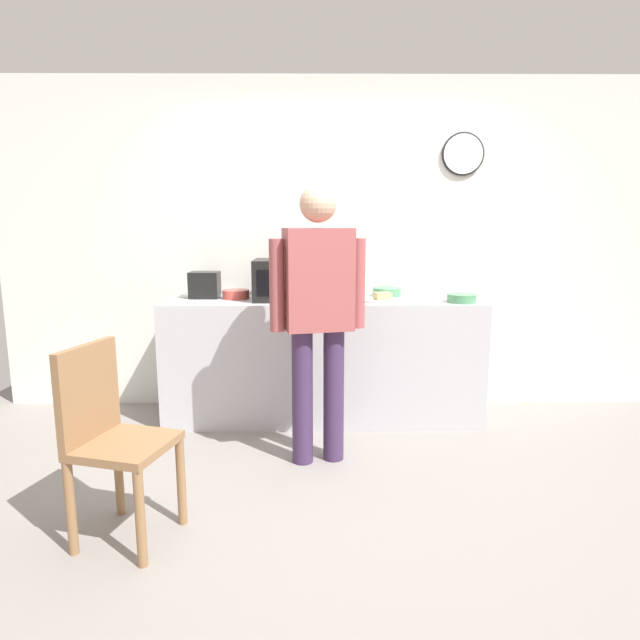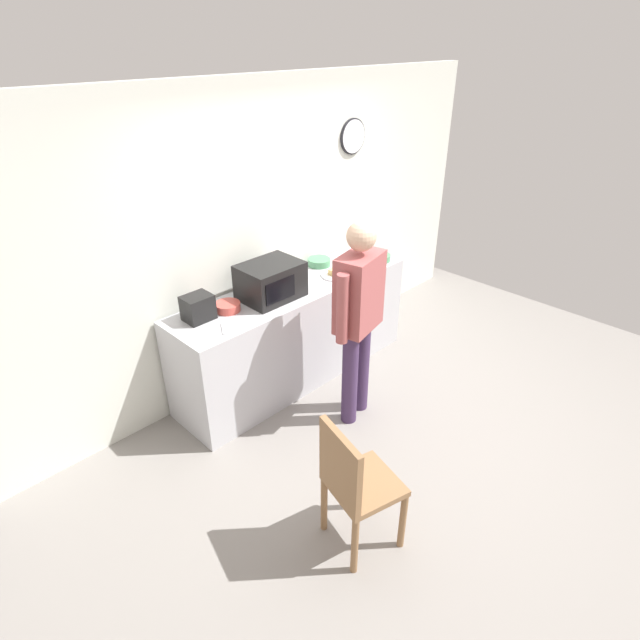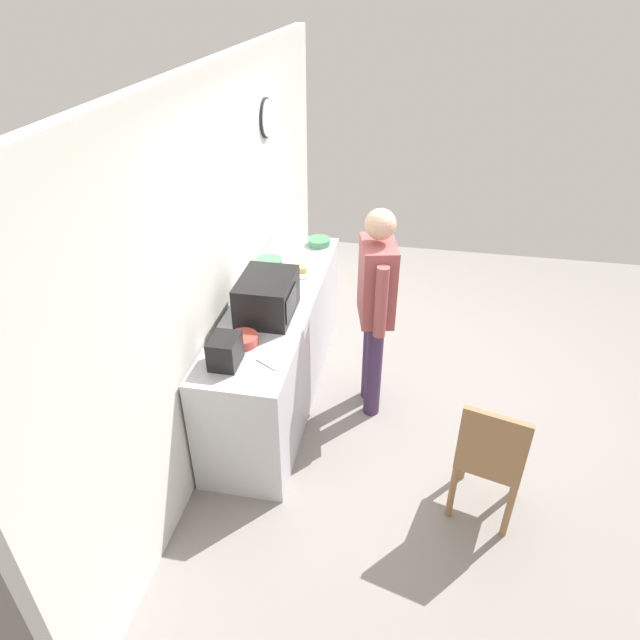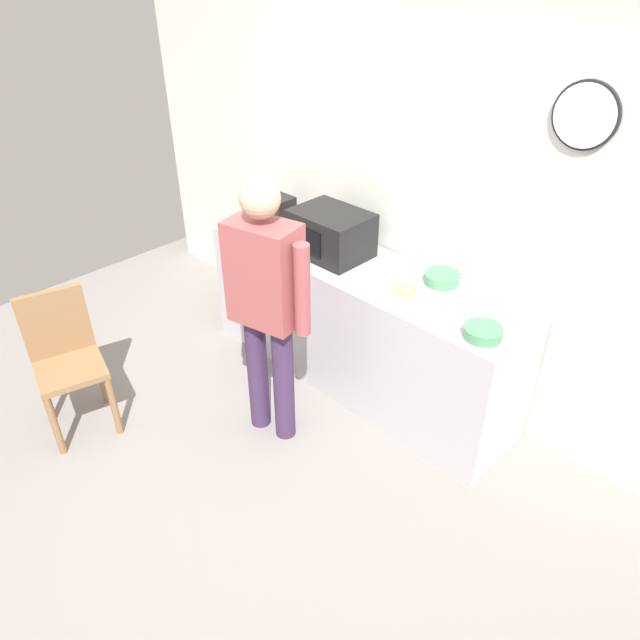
{
  "view_description": "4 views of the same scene",
  "coord_description": "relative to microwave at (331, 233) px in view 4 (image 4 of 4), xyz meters",
  "views": [
    {
      "loc": [
        -0.16,
        -2.8,
        1.49
      ],
      "look_at": [
        -0.13,
        0.88,
        0.83
      ],
      "focal_mm": 30.39,
      "sensor_mm": 36.0,
      "label": 1
    },
    {
      "loc": [
        -2.83,
        -1.8,
        2.87
      ],
      "look_at": [
        -0.18,
        0.83,
        0.78
      ],
      "focal_mm": 28.85,
      "sensor_mm": 36.0,
      "label": 2
    },
    {
      "loc": [
        -3.76,
        0.19,
        3.1
      ],
      "look_at": [
        -0.08,
        0.88,
        0.73
      ],
      "focal_mm": 31.45,
      "sensor_mm": 36.0,
      "label": 3
    },
    {
      "loc": [
        2.08,
        -1.4,
        2.74
      ],
      "look_at": [
        -0.02,
        0.75,
        0.76
      ],
      "focal_mm": 33.08,
      "sensor_mm": 36.0,
      "label": 4
    }
  ],
  "objects": [
    {
      "name": "ground_plane",
      "position": [
        0.37,
        -1.21,
        -1.07
      ],
      "size": [
        6.0,
        6.0,
        0.0
      ],
      "primitive_type": "plane",
      "color": "gray"
    },
    {
      "name": "back_wall",
      "position": [
        0.37,
        0.39,
        0.23
      ],
      "size": [
        5.4,
        0.13,
        2.6
      ],
      "color": "silver",
      "rests_on": "ground_plane"
    },
    {
      "name": "kitchen_counter",
      "position": [
        0.26,
        0.01,
        -0.61
      ],
      "size": [
        2.36,
        0.62,
        0.92
      ],
      "primitive_type": "cube",
      "color": "#B7B7BC",
      "rests_on": "ground_plane"
    },
    {
      "name": "microwave",
      "position": [
        0.0,
        0.0,
        0.0
      ],
      "size": [
        0.5,
        0.39,
        0.3
      ],
      "color": "black",
      "rests_on": "kitchen_counter"
    },
    {
      "name": "sandwich_plate",
      "position": [
        0.7,
        -0.09,
        -0.13
      ],
      "size": [
        0.28,
        0.28,
        0.07
      ],
      "color": "white",
      "rests_on": "kitchen_counter"
    },
    {
      "name": "salad_bowl",
      "position": [
        1.26,
        -0.14,
        -0.12
      ],
      "size": [
        0.21,
        0.21,
        0.06
      ],
      "primitive_type": "cylinder",
      "color": "#4C8E60",
      "rests_on": "kitchen_counter"
    },
    {
      "name": "cereal_bowl",
      "position": [
        -0.4,
        0.06,
        -0.12
      ],
      "size": [
        0.2,
        0.2,
        0.07
      ],
      "primitive_type": "cylinder",
      "color": "#C64C42",
      "rests_on": "kitchen_counter"
    },
    {
      "name": "mixing_bowl",
      "position": [
        0.76,
        0.19,
        -0.12
      ],
      "size": [
        0.22,
        0.22,
        0.07
      ],
      "primitive_type": "cylinder",
      "color": "#4C8E60",
      "rests_on": "kitchen_counter"
    },
    {
      "name": "toaster",
      "position": [
        -0.64,
        0.11,
        -0.05
      ],
      "size": [
        0.22,
        0.18,
        0.2
      ],
      "primitive_type": "cube",
      "color": "black",
      "rests_on": "kitchen_counter"
    },
    {
      "name": "fork_utensil",
      "position": [
        1.16,
        0.21,
        -0.15
      ],
      "size": [
        0.14,
        0.12,
        0.01
      ],
      "primitive_type": "cube",
      "rotation": [
        0.0,
        0.0,
        0.7
      ],
      "color": "silver",
      "rests_on": "kitchen_counter"
    },
    {
      "name": "spoon_utensil",
      "position": [
        -0.61,
        -0.15,
        -0.15
      ],
      "size": [
        0.1,
        0.16,
        0.01
      ],
      "primitive_type": "cube",
      "rotation": [
        0.0,
        0.0,
        1.03
      ],
      "color": "silver",
      "rests_on": "kitchen_counter"
    },
    {
      "name": "person_standing",
      "position": [
        0.22,
        -0.77,
        -0.07
      ],
      "size": [
        0.58,
        0.32,
        1.71
      ],
      "color": "#3D294D",
      "rests_on": "ground_plane"
    },
    {
      "name": "wooden_chair",
      "position": [
        -0.75,
        -1.61,
        -0.55
      ],
      "size": [
        0.49,
        0.49,
        0.94
      ],
      "color": "olive",
      "rests_on": "ground_plane"
    }
  ]
}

